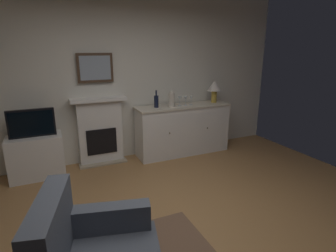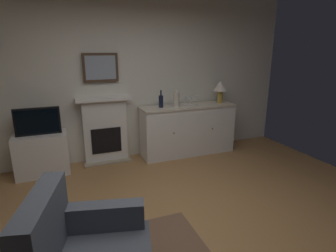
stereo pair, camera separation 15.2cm
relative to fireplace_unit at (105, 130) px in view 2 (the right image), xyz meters
name	(u,v)px [view 2 (the right image)]	position (x,y,z in m)	size (l,w,h in m)	color
ground_plane	(181,239)	(0.39, -2.24, -0.60)	(6.05, 4.79, 0.10)	#9E7042
wall_rear	(124,71)	(0.39, 0.13, 0.94)	(6.05, 0.06, 2.98)	silver
fireplace_unit	(105,130)	(0.00, 0.00, 0.00)	(0.87, 0.30, 1.10)	white
framed_picture	(101,68)	(0.00, 0.05, 1.01)	(0.55, 0.04, 0.45)	#473323
sideboard_cabinet	(188,130)	(1.44, -0.18, -0.10)	(1.70, 0.49, 0.89)	white
table_lamp	(220,88)	(2.07, -0.18, 0.62)	(0.26, 0.26, 0.40)	#B79338
wine_bottle	(161,101)	(0.93, -0.16, 0.45)	(0.08, 0.08, 0.29)	black
wine_glass_left	(185,99)	(1.35, -0.21, 0.46)	(0.07, 0.07, 0.16)	silver
wine_glass_center	(191,99)	(1.46, -0.22, 0.46)	(0.07, 0.07, 0.16)	silver
wine_glass_right	(196,98)	(1.57, -0.21, 0.46)	(0.07, 0.07, 0.16)	silver
vase_decorative	(176,99)	(1.19, -0.23, 0.48)	(0.11, 0.11, 0.28)	beige
tv_cabinet	(42,154)	(-0.97, -0.16, -0.23)	(0.75, 0.42, 0.63)	white
tv_set	(38,121)	(-0.98, -0.19, 0.29)	(0.62, 0.07, 0.40)	black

